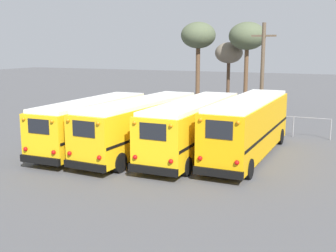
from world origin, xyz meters
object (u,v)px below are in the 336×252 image
(school_bus_3, at_px, (249,125))
(bare_tree_1, at_px, (198,37))
(school_bus_0, at_px, (93,123))
(school_bus_2, at_px, (194,126))
(bare_tree_0, at_px, (247,37))
(utility_pole, at_px, (262,75))
(bare_tree_2, at_px, (229,54))
(school_bus_1, at_px, (142,124))

(school_bus_3, height_order, bare_tree_1, bare_tree_1)
(school_bus_0, bearing_deg, school_bus_2, 12.66)
(school_bus_3, distance_m, bare_tree_0, 16.49)
(school_bus_3, bearing_deg, bare_tree_1, 118.57)
(utility_pole, xyz_separation_m, bare_tree_2, (-4.89, 8.12, 1.36))
(school_bus_0, height_order, school_bus_2, school_bus_2)
(school_bus_0, height_order, bare_tree_2, bare_tree_2)
(school_bus_2, xyz_separation_m, school_bus_3, (2.96, 0.75, 0.11))
(school_bus_3, relative_size, bare_tree_0, 1.30)
(school_bus_3, distance_m, bare_tree_2, 18.10)
(school_bus_0, relative_size, bare_tree_0, 1.18)
(school_bus_0, distance_m, school_bus_1, 3.01)
(bare_tree_0, relative_size, bare_tree_1, 0.98)
(bare_tree_1, bearing_deg, school_bus_0, -89.17)
(bare_tree_1, xyz_separation_m, bare_tree_2, (3.18, -0.14, -1.65))
(school_bus_0, xyz_separation_m, school_bus_1, (2.96, 0.56, 0.04))
(school_bus_2, bearing_deg, bare_tree_2, 99.84)
(school_bus_1, height_order, school_bus_2, school_bus_2)
(school_bus_3, bearing_deg, school_bus_0, -166.80)
(school_bus_3, height_order, bare_tree_2, bare_tree_2)
(utility_pole, distance_m, bare_tree_2, 9.57)
(school_bus_0, distance_m, school_bus_2, 6.07)
(school_bus_3, relative_size, utility_pole, 1.37)
(bare_tree_2, bearing_deg, school_bus_0, -98.79)
(bare_tree_0, bearing_deg, bare_tree_1, 162.57)
(utility_pole, bearing_deg, school_bus_1, -115.58)
(utility_pole, height_order, bare_tree_1, bare_tree_1)
(utility_pole, xyz_separation_m, bare_tree_1, (-8.06, 8.26, 3.01))
(bare_tree_0, bearing_deg, school_bus_2, -86.61)
(school_bus_3, xyz_separation_m, bare_tree_2, (-5.99, 16.68, 3.64))
(school_bus_1, height_order, bare_tree_0, bare_tree_0)
(school_bus_0, distance_m, utility_pole, 13.42)
(school_bus_0, relative_size, school_bus_3, 0.91)
(school_bus_2, xyz_separation_m, utility_pole, (1.87, 9.32, 2.39))
(school_bus_3, distance_m, utility_pole, 8.93)
(utility_pole, bearing_deg, bare_tree_1, 134.32)
(school_bus_0, bearing_deg, utility_pole, 53.81)
(bare_tree_1, bearing_deg, bare_tree_2, -2.52)
(bare_tree_0, bearing_deg, school_bus_0, -106.10)
(school_bus_3, bearing_deg, bare_tree_2, 109.74)
(school_bus_2, bearing_deg, utility_pole, 78.68)
(bare_tree_0, height_order, bare_tree_1, bare_tree_1)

